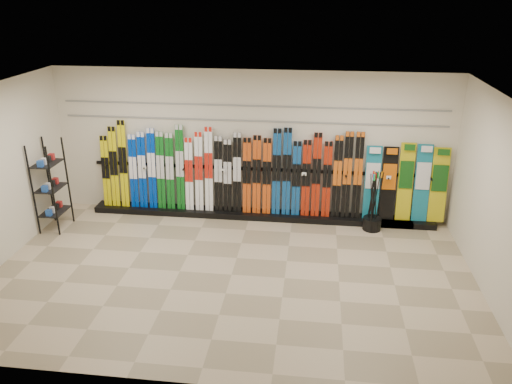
# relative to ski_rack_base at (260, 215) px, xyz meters

# --- Properties ---
(floor) EXTENTS (8.00, 8.00, 0.00)m
(floor) POSITION_rel_ski_rack_base_xyz_m (-0.22, -2.28, -0.06)
(floor) COLOR gray
(floor) RESTS_ON ground
(back_wall) EXTENTS (8.00, 0.00, 8.00)m
(back_wall) POSITION_rel_ski_rack_base_xyz_m (-0.22, 0.22, 1.44)
(back_wall) COLOR beige
(back_wall) RESTS_ON floor
(right_wall) EXTENTS (0.00, 5.00, 5.00)m
(right_wall) POSITION_rel_ski_rack_base_xyz_m (3.78, -2.28, 1.44)
(right_wall) COLOR beige
(right_wall) RESTS_ON floor
(ceiling) EXTENTS (8.00, 8.00, 0.00)m
(ceiling) POSITION_rel_ski_rack_base_xyz_m (-0.22, -2.28, 2.94)
(ceiling) COLOR silver
(ceiling) RESTS_ON back_wall
(ski_rack_base) EXTENTS (8.00, 0.40, 0.12)m
(ski_rack_base) POSITION_rel_ski_rack_base_xyz_m (0.00, 0.00, 0.00)
(ski_rack_base) COLOR black
(ski_rack_base) RESTS_ON floor
(skis) EXTENTS (5.37, 0.20, 1.83)m
(skis) POSITION_rel_ski_rack_base_xyz_m (-0.67, 0.03, 0.88)
(skis) COLOR yellow
(skis) RESTS_ON ski_rack_base
(snowboards) EXTENTS (1.59, 0.24, 1.55)m
(snowboards) POSITION_rel_ski_rack_base_xyz_m (2.88, 0.08, 0.81)
(snowboards) COLOR #14728C
(snowboards) RESTS_ON ski_rack_base
(accessory_rack) EXTENTS (0.40, 0.60, 1.78)m
(accessory_rack) POSITION_rel_ski_rack_base_xyz_m (-3.97, -0.95, 0.83)
(accessory_rack) COLOR black
(accessory_rack) RESTS_ON floor
(pole_bin) EXTENTS (0.36, 0.36, 0.25)m
(pole_bin) POSITION_rel_ski_rack_base_xyz_m (2.25, -0.28, 0.07)
(pole_bin) COLOR black
(pole_bin) RESTS_ON floor
(ski_poles) EXTENTS (0.27, 0.34, 1.18)m
(ski_poles) POSITION_rel_ski_rack_base_xyz_m (2.24, -0.28, 0.55)
(ski_poles) COLOR black
(ski_poles) RESTS_ON pole_bin
(slatwall_rail_0) EXTENTS (7.60, 0.02, 0.03)m
(slatwall_rail_0) POSITION_rel_ski_rack_base_xyz_m (-0.22, 0.20, 1.94)
(slatwall_rail_0) COLOR gray
(slatwall_rail_0) RESTS_ON back_wall
(slatwall_rail_1) EXTENTS (7.60, 0.02, 0.03)m
(slatwall_rail_1) POSITION_rel_ski_rack_base_xyz_m (-0.22, 0.20, 2.24)
(slatwall_rail_1) COLOR gray
(slatwall_rail_1) RESTS_ON back_wall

